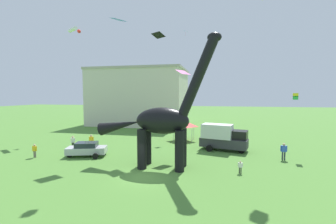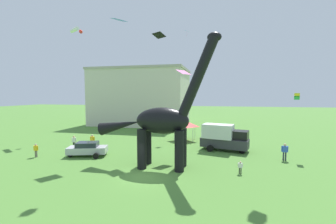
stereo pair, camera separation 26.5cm
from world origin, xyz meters
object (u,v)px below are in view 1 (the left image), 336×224
at_px(kite_drifting, 296,96).
at_px(person_photographer, 73,141).
at_px(dinosaur_sculpture, 162,121).
at_px(kite_near_low, 74,30).
at_px(parked_sedan_left, 87,149).
at_px(person_far_spectator, 240,166).
at_px(person_vendor_side, 35,149).
at_px(festival_canopy_tent, 184,123).
at_px(parked_box_truck, 223,137).
at_px(person_near_flyer, 91,140).
at_px(kite_far_right, 185,31).
at_px(kite_high_right, 183,72).
at_px(kite_apex, 118,20).
at_px(person_strolling_adult, 284,150).
at_px(kite_mid_left, 158,35).

bearing_deg(kite_drifting, person_photographer, -173.91).
distance_m(dinosaur_sculpture, kite_near_low, 25.48).
bearing_deg(parked_sedan_left, person_far_spectator, -24.39).
distance_m(dinosaur_sculpture, person_vendor_side, 14.67).
bearing_deg(kite_drifting, festival_canopy_tent, 157.88).
distance_m(dinosaur_sculpture, parked_box_truck, 10.15).
height_order(parked_box_truck, person_vendor_side, parked_box_truck).
bearing_deg(dinosaur_sculpture, parked_sedan_left, 158.82).
distance_m(person_near_flyer, kite_drifting, 24.83).
bearing_deg(dinosaur_sculpture, kite_drifting, 19.70).
height_order(person_vendor_side, kite_far_right, kite_far_right).
distance_m(parked_box_truck, kite_drifting, 9.26).
xyz_separation_m(kite_near_low, kite_drifting, (31.29, -5.59, -10.67)).
distance_m(person_photographer, kite_far_right, 25.04).
xyz_separation_m(person_vendor_side, kite_near_low, (-3.47, 12.79, 16.40)).
xyz_separation_m(person_vendor_side, kite_high_right, (15.35, 5.75, 8.51)).
bearing_deg(dinosaur_sculpture, kite_near_low, 134.71).
bearing_deg(kite_apex, person_far_spectator, -21.80).
bearing_deg(kite_drifting, parked_box_truck, 176.68).
bearing_deg(person_photographer, dinosaur_sculpture, -43.88).
bearing_deg(person_strolling_adult, festival_canopy_tent, 17.47).
relative_size(kite_drifting, kite_mid_left, 0.40).
bearing_deg(festival_canopy_tent, dinosaur_sculpture, -91.14).
xyz_separation_m(dinosaur_sculpture, person_photographer, (-12.66, 4.63, -3.41)).
bearing_deg(kite_mid_left, parked_box_truck, 10.33).
xyz_separation_m(festival_canopy_tent, kite_apex, (-6.78, -7.65, 13.08)).
xyz_separation_m(person_vendor_side, festival_canopy_tent, (14.50, 12.61, 1.65)).
distance_m(festival_canopy_tent, kite_high_right, 9.74).
bearing_deg(person_near_flyer, person_strolling_adult, 162.00).
bearing_deg(festival_canopy_tent, person_photographer, -147.57).
height_order(person_photographer, person_strolling_adult, person_strolling_adult).
relative_size(parked_box_truck, festival_canopy_tent, 1.89).
relative_size(person_vendor_side, person_near_flyer, 0.85).
distance_m(dinosaur_sculpture, festival_canopy_tent, 12.97).
xyz_separation_m(parked_sedan_left, kite_drifting, (22.64, 5.47, 5.82)).
relative_size(person_photographer, person_strolling_adult, 0.92).
bearing_deg(person_vendor_side, person_strolling_adult, -45.72).
relative_size(parked_sedan_left, parked_box_truck, 0.76).
distance_m(parked_box_truck, kite_high_right, 9.25).
height_order(festival_canopy_tent, kite_far_right, kite_far_right).
bearing_deg(kite_high_right, person_vendor_side, -159.45).
height_order(kite_high_right, kite_apex, kite_apex).
bearing_deg(person_vendor_side, dinosaur_sculpture, -56.76).
bearing_deg(kite_mid_left, kite_near_low, 157.40).
distance_m(person_vendor_side, festival_canopy_tent, 19.29).
distance_m(person_far_spectator, kite_high_right, 12.26).
relative_size(person_photographer, kite_near_low, 0.73).
height_order(person_near_flyer, kite_mid_left, kite_mid_left).
bearing_deg(festival_canopy_tent, kite_near_low, 179.44).
height_order(kite_drifting, kite_apex, kite_apex).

